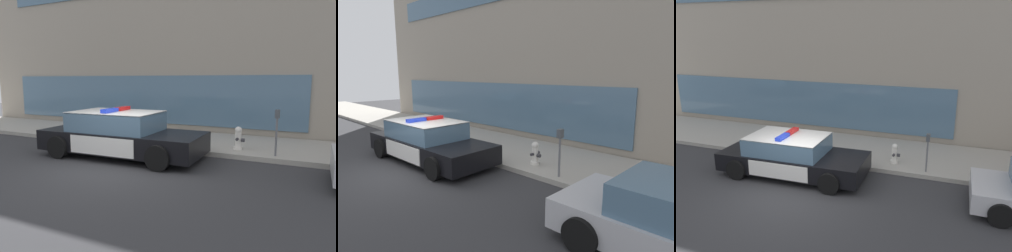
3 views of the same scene
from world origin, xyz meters
TOP-DOWN VIEW (x-y plane):
  - ground at (0.00, 0.00)m, footprint 48.00×48.00m
  - sidewalk at (0.00, 3.97)m, footprint 48.00×3.47m
  - storefront_building at (0.03, 10.01)m, footprint 24.41×8.60m
  - police_cruiser at (-0.68, 1.12)m, footprint 5.03×2.24m
  - fire_hydrant at (2.49, 2.95)m, footprint 0.34×0.39m
  - parking_meter at (3.66, 2.54)m, footprint 0.12×0.18m

SIDE VIEW (x-z plane):
  - ground at x=0.00m, z-range 0.00..0.00m
  - sidewalk at x=0.00m, z-range 0.00..0.15m
  - fire_hydrant at x=2.49m, z-range 0.14..0.86m
  - police_cruiser at x=-0.68m, z-range -0.07..1.43m
  - parking_meter at x=3.66m, z-range 0.41..1.75m
  - storefront_building at x=0.03m, z-range 0.00..9.32m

